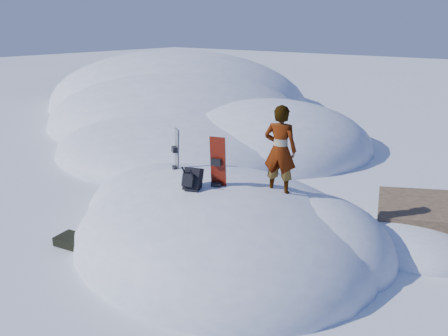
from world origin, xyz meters
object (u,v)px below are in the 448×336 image
Objects in this scene: snowboard_dark at (176,161)px; backpack at (192,179)px; person at (280,150)px; snowboard_red at (218,176)px.

snowboard_dark is 1.80m from backpack.
snowboard_red is at bearing 24.48° from person.
person reaches higher than backpack.
person is at bearing 34.64° from snowboard_dark.
backpack is 1.87m from person.
person is (0.97, 0.78, 0.55)m from snowboard_red.
snowboard_red is 0.93× the size of person.
person reaches higher than snowboard_red.
person reaches higher than snowboard_dark.
backpack is 0.30× the size of person.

